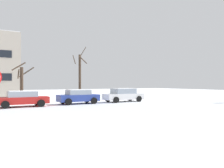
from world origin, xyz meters
The scene contains 7 objects.
ground_plane centered at (0.00, 0.00, 0.00)m, with size 120.00×120.00×0.00m, color white.
road_surface centered at (0.00, 3.61, 0.00)m, with size 80.00×9.21×0.00m.
parked_car_red centered at (-0.29, 8.84, 0.72)m, with size 4.34×1.97×1.40m.
parked_car_blue centered at (4.98, 9.09, 0.74)m, with size 4.04×2.00×1.44m.
parked_car_white centered at (10.26, 8.94, 0.76)m, with size 4.57×1.98×1.50m.
tree_far_left centered at (6.36, 12.10, 2.84)m, with size 1.51×1.52×6.27m.
tree_far_mid centered at (0.20, 12.65, 2.09)m, with size 2.20×1.55×4.32m.
Camera 1 is at (-3.29, -11.94, 2.06)m, focal length 35.98 mm.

